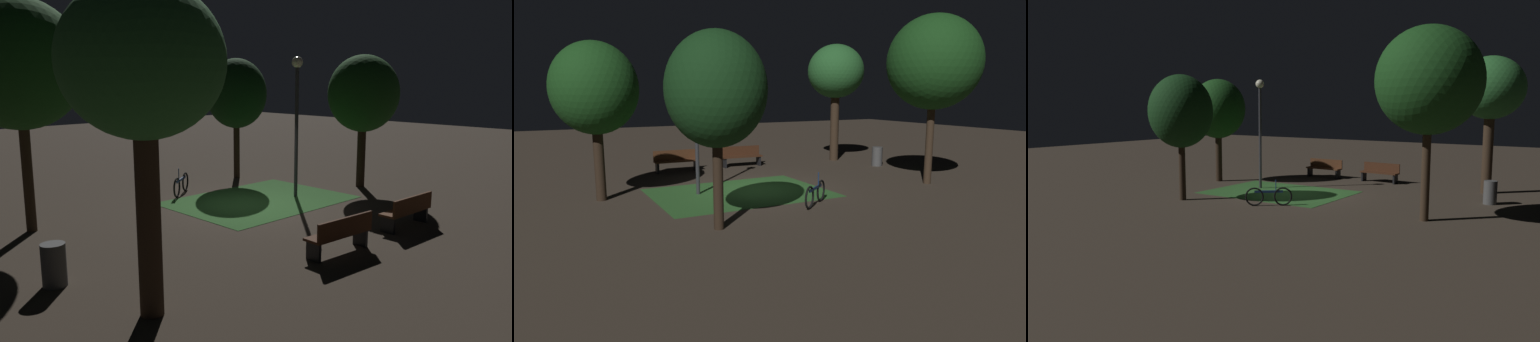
% 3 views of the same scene
% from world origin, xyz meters
% --- Properties ---
extents(ground_plane, '(60.00, 60.00, 0.00)m').
position_xyz_m(ground_plane, '(0.00, 0.00, 0.00)').
color(ground_plane, '#3D3328').
extents(grass_lawn, '(5.54, 4.08, 0.01)m').
position_xyz_m(grass_lawn, '(0.78, 0.18, 0.01)').
color(grass_lawn, '#2D6028').
rests_on(grass_lawn, ground).
extents(bench_near_trees, '(1.83, 0.60, 0.88)m').
position_xyz_m(bench_near_trees, '(-1.47, -4.74, 0.48)').
color(bench_near_trees, '#422314').
rests_on(bench_near_trees, ground).
extents(bench_corner, '(1.81, 0.53, 0.88)m').
position_xyz_m(bench_corner, '(1.46, -4.74, 0.48)').
color(bench_corner, '#512D19').
rests_on(bench_corner, ground).
extents(tree_back_right, '(3.20, 3.20, 5.88)m').
position_xyz_m(tree_back_right, '(-5.82, 1.89, 4.24)').
color(tree_back_right, '#38281C').
rests_on(tree_back_right, ground).
extents(tree_near_wall, '(2.51, 2.51, 4.71)m').
position_xyz_m(tree_near_wall, '(4.92, -0.86, 3.33)').
color(tree_near_wall, '#2D2116').
rests_on(tree_near_wall, ground).
extents(tree_left_canopy, '(2.36, 2.36, 4.64)m').
position_xyz_m(tree_left_canopy, '(2.84, 3.55, 3.28)').
color(tree_left_canopy, '#2D2116').
rests_on(tree_left_canopy, ground).
extents(tree_tall_center, '(2.62, 2.62, 5.45)m').
position_xyz_m(tree_tall_center, '(-6.21, -4.36, 4.13)').
color(tree_tall_center, '#38281C').
rests_on(tree_tall_center, ground).
extents(lamp_post_plaza_west, '(0.36, 0.36, 4.58)m').
position_xyz_m(lamp_post_plaza_west, '(2.06, -0.26, 3.11)').
color(lamp_post_plaza_west, '#333338').
rests_on(lamp_post_plaza_west, ground).
extents(trash_bin, '(0.46, 0.46, 0.85)m').
position_xyz_m(trash_bin, '(-6.88, -2.03, 0.42)').
color(trash_bin, '#4C4C4C').
rests_on(trash_bin, ground).
extents(bicycle, '(1.36, 1.06, 0.93)m').
position_xyz_m(bicycle, '(-0.50, 2.67, 0.34)').
color(bicycle, black).
rests_on(bicycle, ground).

